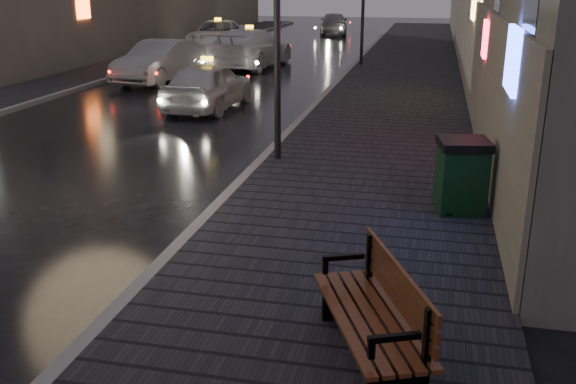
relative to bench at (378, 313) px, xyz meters
The scene contains 12 objects.
ground 4.86m from the bench, 164.61° to the left, with size 120.00×120.00×0.00m, color black.
sidewalk 22.30m from the bench, 91.91° to the left, with size 4.60×58.00×0.15m, color black.
curb 22.51m from the bench, 98.03° to the left, with size 0.20×58.00×0.15m, color slate.
sidewalk_far 25.98m from the bench, 120.92° to the left, with size 2.40×58.00×0.15m, color black.
curb_far 25.33m from the bench, 118.39° to the left, with size 0.20×58.00×0.15m, color slate.
bench is the anchor object (origin of this frame).
trash_bin 4.86m from the bench, 78.59° to the left, with size 0.93×0.93×1.23m.
taxi_near 14.36m from the bench, 116.19° to the left, with size 1.73×4.31×1.47m, color #B9B9C0.
car_left_mid 20.23m from the bench, 119.41° to the left, with size 1.67×4.79×1.58m, color gray.
taxi_mid 23.63m from the bench, 109.00° to the left, with size 2.41×5.93×1.72m, color silver.
taxi_far 30.80m from the bench, 111.50° to the left, with size 2.70×5.85×1.63m, color silver.
car_far 40.92m from the bench, 99.38° to the left, with size 1.85×4.59×1.56m, color gray.
Camera 1 is at (5.01, -7.09, 3.91)m, focal length 40.00 mm.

